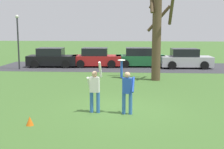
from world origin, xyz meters
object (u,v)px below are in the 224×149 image
(frisbee_disc, at_px, (122,60))
(parked_car_red, at_px, (96,58))
(bare_tree_tall, at_px, (157,24))
(parked_car_silver, at_px, (186,59))
(person_defender, at_px, (95,88))
(parked_car_green, at_px, (140,58))
(parked_car_black, at_px, (52,58))
(lamppost_by_lot, at_px, (18,37))
(person_catcher, at_px, (127,89))
(field_cone_orange, at_px, (30,121))

(frisbee_disc, distance_m, parked_car_red, 14.39)
(bare_tree_tall, bearing_deg, frisbee_disc, -103.43)
(parked_car_silver, height_order, bare_tree_tall, bare_tree_tall)
(person_defender, distance_m, parked_car_green, 14.45)
(parked_car_black, relative_size, bare_tree_tall, 0.58)
(frisbee_disc, bearing_deg, parked_car_black, 115.09)
(parked_car_silver, bearing_deg, parked_car_black, 177.79)
(person_defender, height_order, bare_tree_tall, bare_tree_tall)
(person_defender, height_order, parked_car_black, person_defender)
(parked_car_red, bearing_deg, parked_car_green, 3.08)
(parked_car_black, height_order, lamppost_by_lot, lamppost_by_lot)
(person_defender, height_order, lamppost_by_lot, lamppost_by_lot)
(bare_tree_tall, distance_m, lamppost_by_lot, 11.36)
(frisbee_disc, xyz_separation_m, parked_car_green, (0.92, 14.42, -1.37))
(parked_car_black, xyz_separation_m, parked_car_silver, (11.08, 0.06, 0.00))
(person_catcher, height_order, frisbee_disc, frisbee_disc)
(parked_car_red, xyz_separation_m, parked_car_silver, (7.38, -0.28, 0.00))
(parked_car_black, bearing_deg, person_catcher, -66.69)
(parked_car_red, height_order, parked_car_silver, same)
(parked_car_black, height_order, parked_car_silver, same)
(person_catcher, height_order, bare_tree_tall, bare_tree_tall)
(lamppost_by_lot, bearing_deg, parked_car_red, 18.98)
(person_catcher, relative_size, parked_car_black, 0.50)
(frisbee_disc, xyz_separation_m, lamppost_by_lot, (-8.64, 12.03, 0.49))
(field_cone_orange, bearing_deg, lamppost_by_lot, 112.20)
(person_catcher, bearing_deg, parked_car_silver, -102.04)
(person_catcher, bearing_deg, parked_car_green, -87.00)
(person_defender, height_order, field_cone_orange, person_defender)
(person_catcher, distance_m, bare_tree_tall, 8.38)
(frisbee_disc, bearing_deg, field_cone_orange, -151.68)
(person_catcher, xyz_separation_m, parked_car_black, (-6.65, 13.75, -0.25))
(lamppost_by_lot, relative_size, field_cone_orange, 13.31)
(person_catcher, bearing_deg, parked_car_black, -58.42)
(person_catcher, xyz_separation_m, parked_car_green, (0.70, 14.44, -0.25))
(parked_car_black, bearing_deg, parked_car_red, 2.74)
(parked_car_green, bearing_deg, parked_car_red, -176.92)
(parked_car_green, bearing_deg, bare_tree_tall, -84.39)
(parked_car_green, height_order, lamppost_by_lot, lamppost_by_lot)
(parked_car_red, relative_size, parked_car_green, 1.00)
(field_cone_orange, bearing_deg, parked_car_red, 88.77)
(field_cone_orange, bearing_deg, bare_tree_tall, 62.48)
(person_defender, distance_m, lamppost_by_lot, 14.23)
(person_defender, bearing_deg, parked_car_green, 87.94)
(bare_tree_tall, bearing_deg, lamppost_by_lot, 158.10)
(parked_car_green, height_order, bare_tree_tall, bare_tree_tall)
(frisbee_disc, distance_m, parked_car_silver, 14.61)
(parked_car_green, distance_m, lamppost_by_lot, 10.03)
(parked_car_black, xyz_separation_m, bare_tree_tall, (8.29, -5.92, 2.75))
(parked_car_black, height_order, field_cone_orange, parked_car_black)
(parked_car_black, relative_size, parked_car_silver, 1.00)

